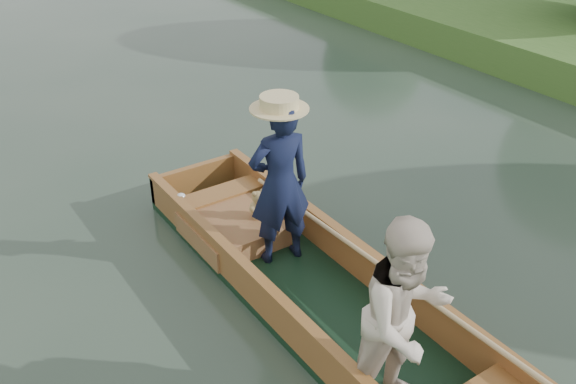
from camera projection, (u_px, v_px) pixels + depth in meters
ground at (326, 312)px, 5.69m from camera, size 120.00×120.00×0.00m
punt at (329, 272)px, 5.30m from camera, size 1.20×5.05×1.74m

